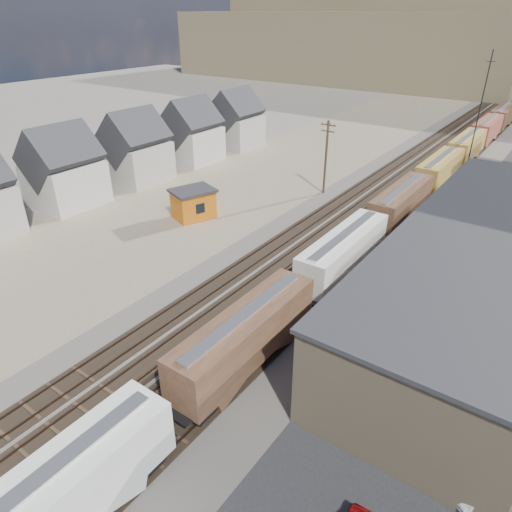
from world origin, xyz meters
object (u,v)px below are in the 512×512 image
Objects in this scene: utility_pole_north at (326,156)px; maintenance_shed at (193,203)px; freight_train at (422,185)px; parked_car_white at (490,482)px.

maintenance_shed is (-8.90, -16.88, -3.41)m from utility_pole_north.
freight_train is 11.97× the size of utility_pole_north.
utility_pole_north reaches higher than freight_train.
utility_pole_north reaches higher than maintenance_shed.
maintenance_shed is 1.29× the size of parked_car_white.
freight_train reaches higher than maintenance_shed.
maintenance_shed is at bearing -117.79° from utility_pole_north.
utility_pole_north is 19.39m from maintenance_shed.
maintenance_shed is (-21.20, -20.26, -0.91)m from freight_train.
utility_pole_north is (-12.30, -3.38, 2.50)m from freight_train.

